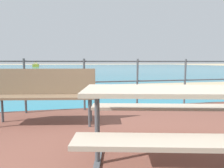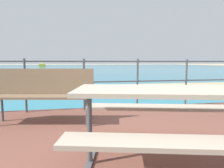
{
  "view_description": "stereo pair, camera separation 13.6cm",
  "coord_description": "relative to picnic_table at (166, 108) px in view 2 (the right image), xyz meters",
  "views": [
    {
      "loc": [
        -0.85,
        -1.76,
        1.08
      ],
      "look_at": [
        0.03,
        2.54,
        0.6
      ],
      "focal_mm": 31.63,
      "sensor_mm": 36.0,
      "label": 1
    },
    {
      "loc": [
        -0.72,
        -1.78,
        1.08
      ],
      "look_at": [
        0.03,
        2.54,
        0.6
      ],
      "focal_mm": 31.63,
      "sensor_mm": 36.0,
      "label": 2
    }
  ],
  "objects": [
    {
      "name": "picnic_table",
      "position": [
        0.0,
        0.0,
        0.0
      ],
      "size": [
        2.0,
        1.72,
        0.77
      ],
      "rotation": [
        0.0,
        0.0,
        -0.23
      ],
      "color": "tan",
      "rests_on": "patio_paving"
    },
    {
      "name": "park_bench",
      "position": [
        -1.41,
        1.7,
        -0.03
      ],
      "size": [
        1.71,
        0.69,
        0.91
      ],
      "rotation": [
        0.0,
        0.0,
        -0.17
      ],
      "color": "#7A6047",
      "rests_on": "patio_paving"
    },
    {
      "name": "patio_paving",
      "position": [
        -0.11,
        0.04,
        -0.62
      ],
      "size": [
        6.4,
        5.2,
        0.06
      ],
      "primitive_type": "cube",
      "color": "brown",
      "rests_on": "ground"
    },
    {
      "name": "beach_strip",
      "position": [
        -0.11,
        6.36,
        -0.64
      ],
      "size": [
        54.02,
        2.85,
        0.01
      ],
      "primitive_type": "cube",
      "rotation": [
        0.0,
        0.0,
        0.01
      ],
      "color": "tan",
      "rests_on": "ground"
    },
    {
      "name": "sea_water",
      "position": [
        -0.11,
        40.04,
        -0.64
      ],
      "size": [
        90.0,
        90.0,
        0.01
      ],
      "primitive_type": "cube",
      "color": "teal",
      "rests_on": "ground"
    },
    {
      "name": "boat_near",
      "position": [
        -9.27,
        48.37,
        -0.27
      ],
      "size": [
        1.84,
        4.52,
        1.19
      ],
      "rotation": [
        0.0,
        0.0,
        1.7
      ],
      "color": "yellow",
      "rests_on": "sea_water"
    },
    {
      "name": "railing_fence",
      "position": [
        -0.11,
        2.47,
        0.09
      ],
      "size": [
        5.94,
        0.04,
        1.1
      ],
      "color": "#4C5156",
      "rests_on": "patio_paving"
    }
  ]
}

